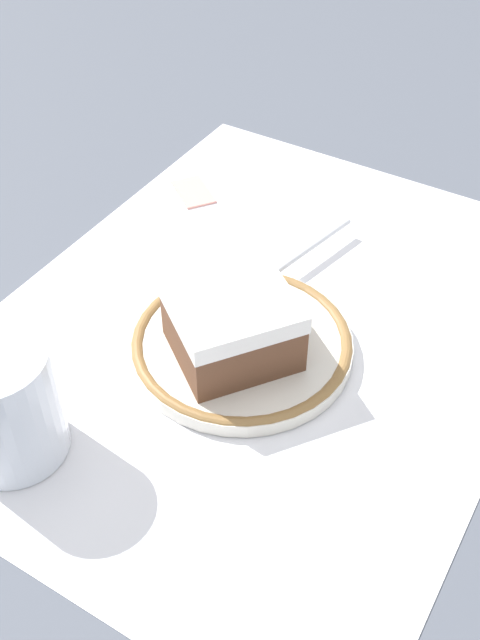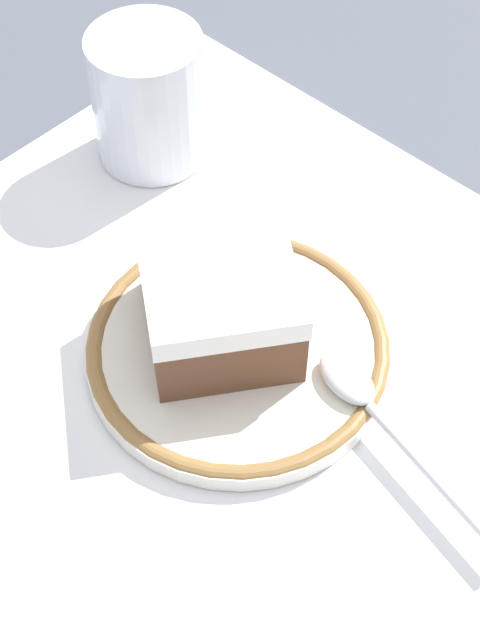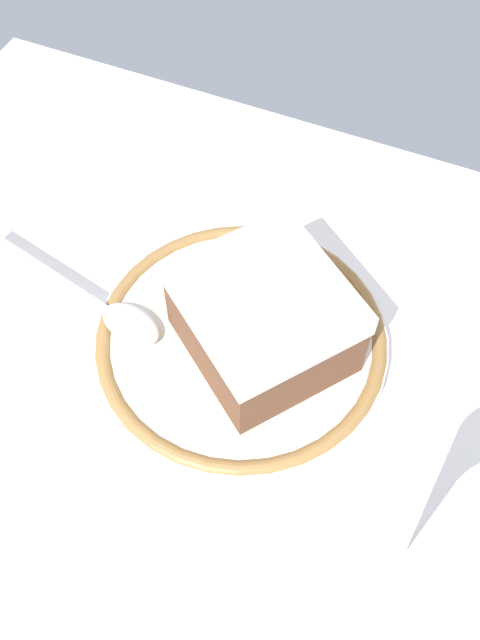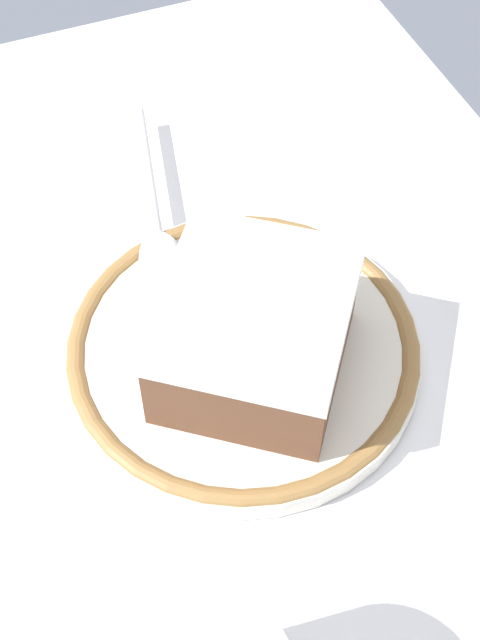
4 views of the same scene
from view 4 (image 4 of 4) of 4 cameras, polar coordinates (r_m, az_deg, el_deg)
ground_plane at (r=0.45m, az=-1.39°, el=0.73°), size 2.40×2.40×0.00m
placemat at (r=0.45m, az=-1.40°, el=0.79°), size 0.52×0.40×0.00m
plate at (r=0.43m, az=0.00°, el=-1.96°), size 0.17×0.17×0.01m
cake_slice at (r=0.39m, az=0.64°, el=-0.90°), size 0.12×0.12×0.05m
spoon at (r=0.46m, az=-5.34°, el=5.55°), size 0.14×0.04×0.01m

